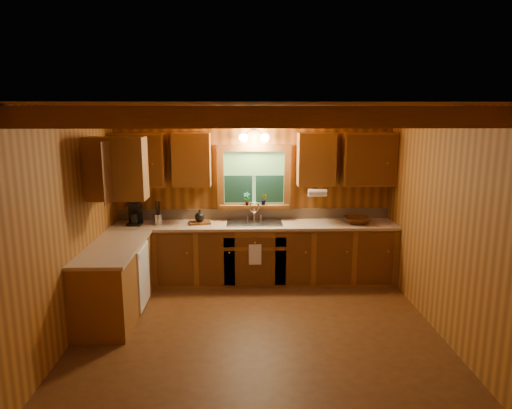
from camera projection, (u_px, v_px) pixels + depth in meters
The scene contains 20 objects.
room at pixel (258, 223), 5.16m from camera, with size 4.20×4.20×4.20m.
ceiling_beams at pixel (258, 116), 4.92m from camera, with size 4.20×2.54×0.18m.
base_cabinets at pixel (221, 260), 6.57m from camera, with size 4.20×2.22×0.86m.
countertop at pixel (221, 230), 6.49m from camera, with size 4.20×2.24×0.04m.
backsplash at pixel (254, 214), 7.07m from camera, with size 4.20×0.02×0.16m, color tan.
dishwasher_panel at pixel (144, 276), 5.96m from camera, with size 0.02×0.60×0.80m, color white.
upper_cabinets at pixel (215, 162), 6.43m from camera, with size 4.19×1.77×0.78m.
window at pixel (254, 179), 6.94m from camera, with size 1.12×0.08×1.00m.
window_sill at pixel (254, 206), 6.98m from camera, with size 1.06×0.14×0.04m, color brown.
wall_sconce at pixel (254, 137), 6.69m from camera, with size 0.45×0.21×0.17m.
paper_towel_roll at pixel (317, 193), 6.67m from camera, with size 0.11×0.11×0.27m, color white.
dish_towel at pixel (255, 255), 6.55m from camera, with size 0.18×0.01×0.30m, color white.
sink at pixel (254, 226), 6.82m from camera, with size 0.82×0.48×0.43m.
coffee_maker at pixel (135, 213), 6.72m from camera, with size 0.19×0.25×0.34m.
utensil_crock at pixel (158, 219), 6.74m from camera, with size 0.12×0.12×0.35m.
cutting_board at pixel (200, 223), 6.79m from camera, with size 0.31×0.22×0.03m, color #5B3213.
teakettle at pixel (200, 217), 6.77m from camera, with size 0.14×0.14×0.18m.
wicker_basket at pixel (357, 220), 6.79m from camera, with size 0.39×0.39×0.10m, color #48230C.
potted_plant_left at pixel (247, 199), 6.91m from camera, with size 0.11×0.07×0.20m, color #5B3213.
potted_plant_right at pixel (264, 199), 6.94m from camera, with size 0.09×0.07×0.17m, color #5B3213.
Camera 1 is at (-0.17, -5.01, 2.54)m, focal length 32.04 mm.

